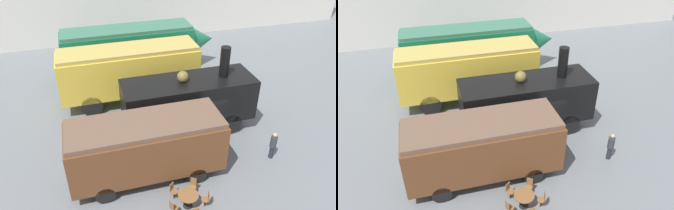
{
  "view_description": "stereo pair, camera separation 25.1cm",
  "coord_description": "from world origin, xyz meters",
  "views": [
    {
      "loc": [
        -6.14,
        -14.52,
        11.93
      ],
      "look_at": [
        -1.7,
        1.0,
        1.6
      ],
      "focal_mm": 35.0,
      "sensor_mm": 36.0,
      "label": 1
    },
    {
      "loc": [
        -5.9,
        -14.59,
        11.93
      ],
      "look_at": [
        -1.7,
        1.0,
        1.6
      ],
      "focal_mm": 35.0,
      "sensor_mm": 36.0,
      "label": 2
    }
  ],
  "objects": [
    {
      "name": "ground_plane",
      "position": [
        0.0,
        0.0,
        0.0
      ],
      "size": [
        80.0,
        80.0,
        0.0
      ],
      "primitive_type": "plane",
      "color": "slate"
    },
    {
      "name": "streamlined_locomotive",
      "position": [
        -1.78,
        8.87,
        2.25
      ],
      "size": [
        11.86,
        2.54,
        3.71
      ],
      "color": "#196B47",
      "rests_on": "ground_plane"
    },
    {
      "name": "passenger_coach_vintage",
      "position": [
        -3.27,
        4.74,
        2.33
      ],
      "size": [
        9.02,
        2.53,
        3.85
      ],
      "color": "gold",
      "rests_on": "ground_plane"
    },
    {
      "name": "steam_locomotive",
      "position": [
        -0.59,
        0.56,
        2.09
      ],
      "size": [
        7.53,
        2.56,
        5.03
      ],
      "color": "black",
      "rests_on": "ground_plane"
    },
    {
      "name": "passenger_coach_wooden",
      "position": [
        -3.81,
        -2.56,
        1.9
      ],
      "size": [
        7.38,
        2.69,
        3.24
      ],
      "color": "brown",
      "rests_on": "ground_plane"
    },
    {
      "name": "cafe_table_near",
      "position": [
        -2.49,
        -5.07,
        0.59
      ],
      "size": [
        0.94,
        0.94,
        0.72
      ],
      "color": "black",
      "rests_on": "ground_plane"
    },
    {
      "name": "cafe_chair_0",
      "position": [
        -3.28,
        -5.35,
        0.51
      ],
      "size": [
        0.39,
        0.37,
        0.87
      ],
      "rotation": [
        0.0,
        0.0,
        6.63
      ],
      "color": "black",
      "rests_on": "ground_plane"
    },
    {
      "name": "cafe_chair_2",
      "position": [
        -1.69,
        -5.3,
        0.51
      ],
      "size": [
        0.39,
        0.37,
        0.87
      ],
      "rotation": [
        0.0,
        0.0,
        9.14
      ],
      "color": "black",
      "rests_on": "ground_plane"
    },
    {
      "name": "cafe_chair_3",
      "position": [
        -2.02,
        -4.37,
        0.51
      ],
      "size": [
        0.4,
        0.4,
        0.87
      ],
      "rotation": [
        0.0,
        0.0,
        10.4
      ],
      "color": "black",
      "rests_on": "ground_plane"
    },
    {
      "name": "cafe_chair_4",
      "position": [
        -3.01,
        -4.4,
        0.51
      ],
      "size": [
        0.4,
        0.4,
        0.87
      ],
      "rotation": [
        0.0,
        0.0,
        11.65
      ],
      "color": "black",
      "rests_on": "ground_plane"
    },
    {
      "name": "visitor_person",
      "position": [
        2.88,
        -3.17,
        0.87
      ],
      "size": [
        0.34,
        0.34,
        1.62
      ],
      "color": "#262633",
      "rests_on": "ground_plane"
    }
  ]
}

